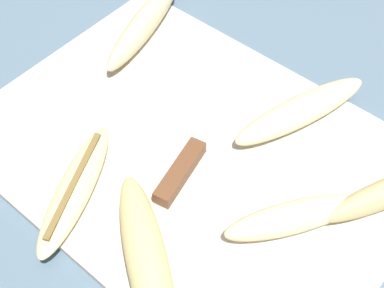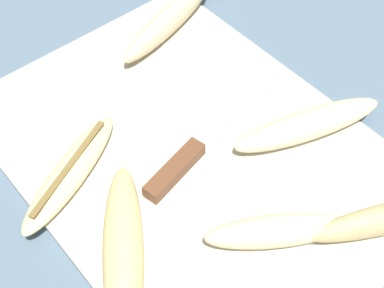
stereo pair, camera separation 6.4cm
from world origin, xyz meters
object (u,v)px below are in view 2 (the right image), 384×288
at_px(banana_golden_short, 123,251).
at_px(banana_pale_long, 308,124).
at_px(knife, 189,156).
at_px(banana_cream_curved, 169,20).
at_px(banana_bright_far, 277,231).
at_px(banana_soft_right, 70,172).

relative_size(banana_golden_short, banana_pale_long, 0.96).
distance_m(knife, banana_golden_short, 0.14).
relative_size(banana_cream_curved, banana_pale_long, 1.05).
xyz_separation_m(banana_cream_curved, banana_golden_short, (0.25, -0.26, -0.00)).
bearing_deg(banana_golden_short, banana_pale_long, 88.12).
xyz_separation_m(knife, banana_cream_curved, (-0.20, 0.13, 0.01)).
bearing_deg(banana_bright_far, banana_soft_right, -149.56).
relative_size(knife, banana_soft_right, 1.30).
bearing_deg(banana_pale_long, knife, -114.58).
height_order(banana_cream_curved, banana_soft_right, banana_cream_curved).
distance_m(banana_cream_curved, banana_pale_long, 0.26).
height_order(knife, banana_cream_curved, banana_cream_curved).
bearing_deg(banana_golden_short, knife, 111.99).
distance_m(knife, banana_bright_far, 0.14).
bearing_deg(banana_cream_curved, banana_bright_far, -20.63).
bearing_deg(knife, banana_cream_curved, 134.73).
distance_m(banana_cream_curved, banana_soft_right, 0.28).
bearing_deg(banana_cream_curved, banana_pale_long, 1.70).
relative_size(knife, banana_bright_far, 1.59).
bearing_deg(banana_pale_long, banana_golden_short, -91.88).
xyz_separation_m(banana_cream_curved, banana_bright_far, (0.34, -0.13, -0.00)).
distance_m(banana_soft_right, banana_pale_long, 0.29).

